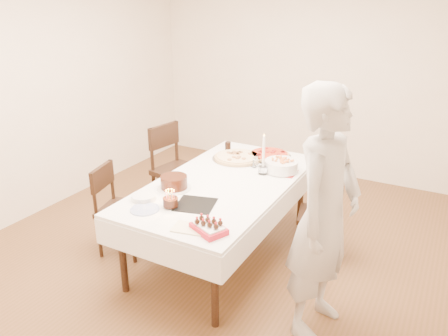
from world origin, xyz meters
The scene contains 22 objects.
floor centered at (0.00, 0.00, 0.00)m, with size 5.00×5.00×0.00m, color brown.
wall_back centered at (0.00, 2.50, 1.35)m, with size 4.50×0.04×2.70m, color #F4E7CD.
wall_left centered at (-2.25, 0.00, 1.35)m, with size 0.04×5.00×2.70m, color #F4E7CD.
dining_table centered at (0.06, -0.02, 0.38)m, with size 1.14×2.14×0.75m, color white.
chair_right_savory centered at (0.87, 0.39, 0.41)m, with size 0.42×0.42×0.82m, color black, non-canonical shape.
chair_left_savory centered at (-0.78, 0.47, 0.51)m, with size 0.52×0.52×1.03m, color black, non-canonical shape.
chair_left_dessert centered at (-0.80, -0.45, 0.44)m, with size 0.45×0.45×0.88m, color black, non-canonical shape.
person centered at (1.16, -0.56, 0.92)m, with size 0.67×0.44×1.85m, color #BCB7B1.
pizza_white centered at (-0.09, 0.56, 0.77)m, with size 0.54×0.54×0.04m, color beige.
pizza_pepperoni centered at (0.17, 0.79, 0.77)m, with size 0.47×0.47×0.04m, color red.
red_placemat centered at (0.47, 0.45, 0.75)m, with size 0.22×0.22×0.01m, color #B21E1E.
pasta_bowl centered at (0.43, 0.47, 0.81)m, with size 0.32×0.32×0.10m, color white.
taper_candle centered at (0.30, 0.32, 0.95)m, with size 0.09×0.09×0.41m, color white.
shaker_pair centered at (0.16, 0.43, 0.80)m, with size 0.09×0.09×0.10m, color white, non-canonical shape.
cola_glass centered at (-0.29, 0.70, 0.81)m, with size 0.06×0.06×0.12m, color black.
layer_cake centered at (-0.25, -0.37, 0.81)m, with size 0.30×0.30×0.12m, color #33160C.
cake_board centered at (0.09, -0.55, 0.75)m, with size 0.31×0.31×0.01m, color black.
birthday_cake centered at (-0.06, -0.69, 0.83)m, with size 0.12×0.12×0.13m, color #3A1B10.
strawberry_box centered at (0.41, -0.88, 0.78)m, with size 0.26×0.18×0.07m, color #B21424, non-canonical shape.
box_lid centered at (0.27, -0.91, 0.75)m, with size 0.26×0.17×0.02m, color beige.
plate_stack centered at (-0.34, -0.68, 0.77)m, with size 0.21×0.21×0.04m, color white.
china_plate centered at (-0.22, -0.82, 0.75)m, with size 0.23×0.23×0.01m, color white.
Camera 1 is at (1.84, -3.26, 2.34)m, focal length 35.00 mm.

